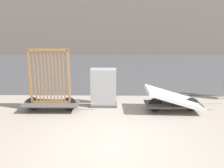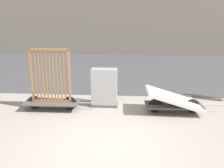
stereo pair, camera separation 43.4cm
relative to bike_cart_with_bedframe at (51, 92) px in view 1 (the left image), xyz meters
The scene contains 5 objects.
ground_plane 3.06m from the bike_cart_with_bedframe, 49.23° to the right, with size 60.00×60.00×0.00m, color gray.
road_strip 6.59m from the bike_cart_with_bedframe, 72.65° to the left, with size 56.00×9.41×0.01m.
bike_cart_with_bedframe is the anchor object (origin of this frame).
bike_cart_with_mattress 3.93m from the bike_cart_with_bedframe, ahead, with size 2.51×1.08×0.78m.
utility_cabinet 1.73m from the bike_cart_with_bedframe, 15.67° to the left, with size 0.91×0.47×1.28m.
Camera 1 is at (0.12, -5.65, 3.15)m, focal length 42.00 mm.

